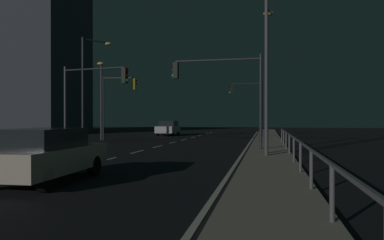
{
  "coord_description": "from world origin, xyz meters",
  "views": [
    {
      "loc": [
        6.99,
        -2.67,
        1.87
      ],
      "look_at": [
        0.21,
        31.37,
        1.69
      ],
      "focal_mm": 34.99,
      "sensor_mm": 36.0,
      "label": 1
    }
  ],
  "objects_px": {
    "street_lamp_median": "(267,62)",
    "street_lamp_far_end": "(88,80)",
    "traffic_light_mid_left": "(92,88)",
    "car": "(46,154)",
    "traffic_light_overhead_east": "(117,95)",
    "street_lamp_mid_block": "(272,49)",
    "traffic_light_mid_right": "(220,82)",
    "building_distant": "(10,61)",
    "car_oncoming": "(168,128)",
    "traffic_light_near_left": "(248,98)",
    "street_lamp_corner": "(101,93)"
  },
  "relations": [
    {
      "from": "car",
      "to": "street_lamp_mid_block",
      "type": "relative_size",
      "value": 0.53
    },
    {
      "from": "traffic_light_mid_left",
      "to": "traffic_light_overhead_east",
      "type": "xyz_separation_m",
      "value": [
        -1.24,
        7.16,
        0.03
      ]
    },
    {
      "from": "car_oncoming",
      "to": "traffic_light_mid_left",
      "type": "relative_size",
      "value": 0.84
    },
    {
      "from": "traffic_light_mid_left",
      "to": "building_distant",
      "type": "bearing_deg",
      "value": 137.18
    },
    {
      "from": "car",
      "to": "street_lamp_corner",
      "type": "height_order",
      "value": "street_lamp_corner"
    },
    {
      "from": "street_lamp_far_end",
      "to": "street_lamp_mid_block",
      "type": "bearing_deg",
      "value": -31.48
    },
    {
      "from": "street_lamp_corner",
      "to": "street_lamp_far_end",
      "type": "distance_m",
      "value": 3.5
    },
    {
      "from": "street_lamp_far_end",
      "to": "car_oncoming",
      "type": "bearing_deg",
      "value": 78.06
    },
    {
      "from": "traffic_light_near_left",
      "to": "street_lamp_far_end",
      "type": "xyz_separation_m",
      "value": [
        -11.33,
        -10.13,
        0.9
      ]
    },
    {
      "from": "street_lamp_far_end",
      "to": "car",
      "type": "bearing_deg",
      "value": -66.92
    },
    {
      "from": "traffic_light_mid_left",
      "to": "traffic_light_near_left",
      "type": "relative_size",
      "value": 1.01
    },
    {
      "from": "traffic_light_mid_right",
      "to": "street_lamp_far_end",
      "type": "distance_m",
      "value": 11.43
    },
    {
      "from": "street_lamp_far_end",
      "to": "building_distant",
      "type": "distance_m",
      "value": 24.63
    },
    {
      "from": "street_lamp_median",
      "to": "street_lamp_far_end",
      "type": "relative_size",
      "value": 0.97
    },
    {
      "from": "traffic_light_mid_right",
      "to": "street_lamp_mid_block",
      "type": "bearing_deg",
      "value": -52.03
    },
    {
      "from": "street_lamp_mid_block",
      "to": "street_lamp_far_end",
      "type": "xyz_separation_m",
      "value": [
        -13.33,
        8.16,
        -0.35
      ]
    },
    {
      "from": "car",
      "to": "traffic_light_near_left",
      "type": "distance_m",
      "value": 26.69
    },
    {
      "from": "car",
      "to": "car_oncoming",
      "type": "xyz_separation_m",
      "value": [
        -4.07,
        29.03,
        0.0
      ]
    },
    {
      "from": "street_lamp_far_end",
      "to": "traffic_light_overhead_east",
      "type": "bearing_deg",
      "value": 79.42
    },
    {
      "from": "building_distant",
      "to": "street_lamp_median",
      "type": "bearing_deg",
      "value": -35.39
    },
    {
      "from": "traffic_light_mid_left",
      "to": "street_lamp_far_end",
      "type": "bearing_deg",
      "value": 121.15
    },
    {
      "from": "car_oncoming",
      "to": "traffic_light_near_left",
      "type": "distance_m",
      "value": 9.53
    },
    {
      "from": "traffic_light_overhead_east",
      "to": "street_lamp_median",
      "type": "relative_size",
      "value": 0.73
    },
    {
      "from": "traffic_light_mid_right",
      "to": "traffic_light_near_left",
      "type": "xyz_separation_m",
      "value": [
        0.86,
        14.63,
        -0.15
      ]
    },
    {
      "from": "car_oncoming",
      "to": "traffic_light_overhead_east",
      "type": "bearing_deg",
      "value": -102.52
    },
    {
      "from": "street_lamp_corner",
      "to": "building_distant",
      "type": "bearing_deg",
      "value": 145.62
    },
    {
      "from": "car",
      "to": "traffic_light_overhead_east",
      "type": "height_order",
      "value": "traffic_light_overhead_east"
    },
    {
      "from": "street_lamp_median",
      "to": "building_distant",
      "type": "distance_m",
      "value": 38.99
    },
    {
      "from": "car",
      "to": "traffic_light_near_left",
      "type": "height_order",
      "value": "traffic_light_near_left"
    },
    {
      "from": "building_distant",
      "to": "street_lamp_mid_block",
      "type": "bearing_deg",
      "value": -36.87
    },
    {
      "from": "car",
      "to": "street_lamp_median",
      "type": "height_order",
      "value": "street_lamp_median"
    },
    {
      "from": "traffic_light_mid_left",
      "to": "street_lamp_median",
      "type": "distance_m",
      "value": 11.7
    },
    {
      "from": "building_distant",
      "to": "traffic_light_mid_left",
      "type": "bearing_deg",
      "value": -42.82
    },
    {
      "from": "car",
      "to": "traffic_light_mid_right",
      "type": "relative_size",
      "value": 0.84
    },
    {
      "from": "traffic_light_overhead_east",
      "to": "building_distant",
      "type": "xyz_separation_m",
      "value": [
        -19.22,
        11.8,
        5.16
      ]
    },
    {
      "from": "car_oncoming",
      "to": "street_lamp_mid_block",
      "type": "bearing_deg",
      "value": -63.47
    },
    {
      "from": "car_oncoming",
      "to": "building_distant",
      "type": "relative_size",
      "value": 0.25
    },
    {
      "from": "traffic_light_overhead_east",
      "to": "building_distant",
      "type": "distance_m",
      "value": 23.13
    },
    {
      "from": "traffic_light_mid_right",
      "to": "traffic_light_mid_left",
      "type": "xyz_separation_m",
      "value": [
        -8.51,
        1.25,
        -0.16
      ]
    },
    {
      "from": "car_oncoming",
      "to": "building_distant",
      "type": "xyz_separation_m",
      "value": [
        -21.24,
        2.68,
        8.16
      ]
    },
    {
      "from": "traffic_light_overhead_east",
      "to": "traffic_light_mid_left",
      "type": "bearing_deg",
      "value": -80.19
    },
    {
      "from": "street_lamp_median",
      "to": "traffic_light_overhead_east",
      "type": "bearing_deg",
      "value": 139.31
    },
    {
      "from": "street_lamp_far_end",
      "to": "traffic_light_mid_left",
      "type": "bearing_deg",
      "value": -58.85
    },
    {
      "from": "traffic_light_mid_left",
      "to": "building_distant",
      "type": "xyz_separation_m",
      "value": [
        -20.45,
        18.96,
        5.19
      ]
    },
    {
      "from": "traffic_light_mid_right",
      "to": "traffic_light_near_left",
      "type": "relative_size",
      "value": 1.01
    },
    {
      "from": "car_oncoming",
      "to": "building_distant",
      "type": "bearing_deg",
      "value": 172.81
    },
    {
      "from": "street_lamp_mid_block",
      "to": "street_lamp_median",
      "type": "bearing_deg",
      "value": 98.91
    },
    {
      "from": "traffic_light_mid_left",
      "to": "building_distant",
      "type": "height_order",
      "value": "building_distant"
    },
    {
      "from": "car",
      "to": "traffic_light_mid_right",
      "type": "xyz_separation_m",
      "value": [
        3.65,
        11.5,
        3.13
      ]
    },
    {
      "from": "car",
      "to": "traffic_light_overhead_east",
      "type": "distance_m",
      "value": 21.04
    }
  ]
}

